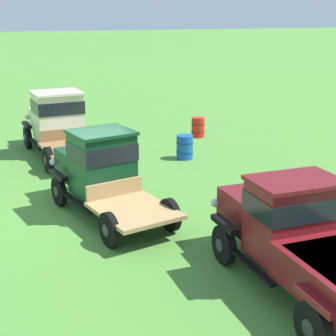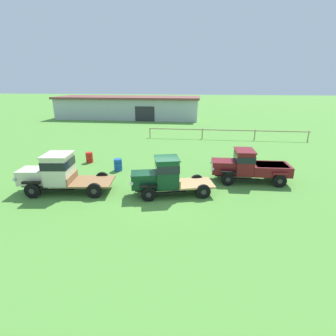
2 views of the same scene
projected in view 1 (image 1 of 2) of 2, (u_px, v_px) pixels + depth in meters
ground_plane at (87, 211)px, 13.83m from camera, size 240.00×240.00×0.00m
vintage_truck_foreground_near at (57, 121)px, 19.18m from camera, size 5.64×2.60×2.33m
vintage_truck_second_in_line at (100, 169)px, 13.56m from camera, size 5.02×2.75×2.23m
vintage_truck_midrow_center at (302, 237)px, 9.75m from camera, size 5.09×2.22×2.12m
oil_drum_beside_row at (198, 127)px, 21.74m from camera, size 0.58×0.58×0.84m
oil_drum_near_fence at (185, 147)px, 18.56m from camera, size 0.62×0.62×0.87m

